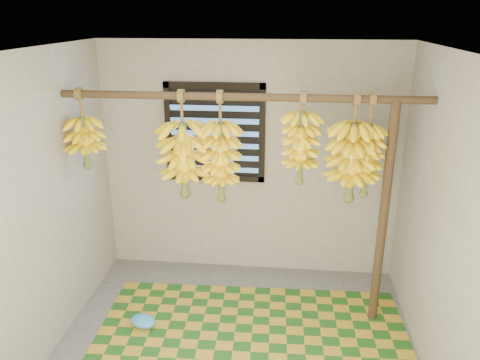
# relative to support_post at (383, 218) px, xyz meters

# --- Properties ---
(ceiling) EXTENTS (3.00, 3.00, 0.01)m
(ceiling) POSITION_rel_support_post_xyz_m (-1.20, -0.70, 1.40)
(ceiling) COLOR silver
(ceiling) RESTS_ON wall_back
(wall_back) EXTENTS (3.00, 0.01, 2.40)m
(wall_back) POSITION_rel_support_post_xyz_m (-1.20, 0.80, 0.20)
(wall_back) COLOR gray
(wall_back) RESTS_ON floor
(wall_left) EXTENTS (0.01, 3.00, 2.40)m
(wall_left) POSITION_rel_support_post_xyz_m (-2.71, -0.70, 0.20)
(wall_left) COLOR gray
(wall_left) RESTS_ON floor
(wall_right) EXTENTS (0.01, 3.00, 2.40)m
(wall_right) POSITION_rel_support_post_xyz_m (0.30, -0.70, 0.20)
(wall_right) COLOR gray
(wall_right) RESTS_ON floor
(window) EXTENTS (1.00, 0.04, 1.00)m
(window) POSITION_rel_support_post_xyz_m (-1.55, 0.78, 0.50)
(window) COLOR black
(window) RESTS_ON wall_back
(hanging_pole) EXTENTS (3.00, 0.06, 0.06)m
(hanging_pole) POSITION_rel_support_post_xyz_m (-1.20, 0.00, 1.00)
(hanging_pole) COLOR #46311C
(hanging_pole) RESTS_ON wall_left
(support_post) EXTENTS (0.08, 0.08, 2.00)m
(support_post) POSITION_rel_support_post_xyz_m (0.00, 0.00, 0.00)
(support_post) COLOR #46311C
(support_post) RESTS_ON floor
(plastic_bag) EXTENTS (0.29, 0.25, 0.10)m
(plastic_bag) POSITION_rel_support_post_xyz_m (-2.04, -0.35, -0.94)
(plastic_bag) COLOR #368DCA
(plastic_bag) RESTS_ON woven_mat
(banana_bunch_a) EXTENTS (0.33, 0.33, 0.69)m
(banana_bunch_a) POSITION_rel_support_post_xyz_m (-2.55, 0.00, 0.58)
(banana_bunch_a) COLOR brown
(banana_bunch_a) RESTS_ON hanging_pole
(banana_bunch_b) EXTENTS (0.41, 0.41, 0.91)m
(banana_bunch_b) POSITION_rel_support_post_xyz_m (-1.69, 0.00, 0.46)
(banana_bunch_b) COLOR brown
(banana_bunch_b) RESTS_ON hanging_pole
(banana_bunch_c) EXTENTS (0.32, 0.32, 0.95)m
(banana_bunch_c) POSITION_rel_support_post_xyz_m (-1.38, 0.00, 0.45)
(banana_bunch_c) COLOR brown
(banana_bunch_c) RESTS_ON hanging_pole
(banana_bunch_d) EXTENTS (0.32, 0.32, 0.77)m
(banana_bunch_d) POSITION_rel_support_post_xyz_m (-0.72, -0.00, 0.59)
(banana_bunch_d) COLOR brown
(banana_bunch_d) RESTS_ON hanging_pole
(banana_bunch_e) EXTENTS (0.38, 0.38, 0.89)m
(banana_bunch_e) POSITION_rel_support_post_xyz_m (-0.30, 0.00, 0.48)
(banana_bunch_e) COLOR brown
(banana_bunch_e) RESTS_ON hanging_pole
(banana_bunch_f) EXTENTS (0.27, 0.27, 0.86)m
(banana_bunch_f) POSITION_rel_support_post_xyz_m (-0.18, 0.00, 0.50)
(banana_bunch_f) COLOR brown
(banana_bunch_f) RESTS_ON hanging_pole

